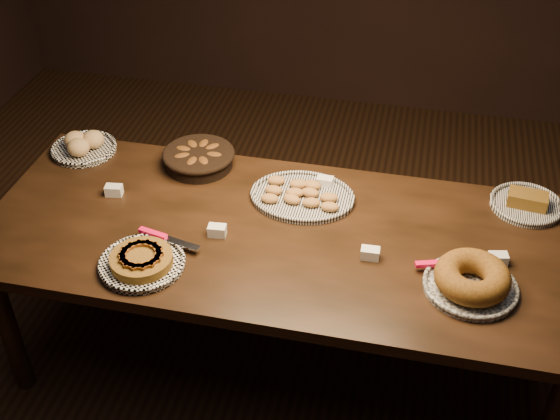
% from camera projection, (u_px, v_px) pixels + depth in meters
% --- Properties ---
extents(ground, '(5.00, 5.00, 0.00)m').
position_uv_depth(ground, '(282.00, 358.00, 3.22)').
color(ground, black).
rests_on(ground, ground).
extents(buffet_table, '(2.40, 1.00, 0.75)m').
position_uv_depth(buffet_table, '(282.00, 246.00, 2.81)').
color(buffet_table, black).
rests_on(buffet_table, ground).
extents(apple_tart_plate, '(0.35, 0.34, 0.06)m').
position_uv_depth(apple_tart_plate, '(142.00, 261.00, 2.60)').
color(apple_tart_plate, white).
rests_on(apple_tart_plate, buffet_table).
extents(madeleine_platter, '(0.44, 0.35, 0.05)m').
position_uv_depth(madeleine_platter, '(302.00, 196.00, 2.93)').
color(madeleine_platter, black).
rests_on(madeleine_platter, buffet_table).
extents(bundt_cake_plate, '(0.37, 0.34, 0.11)m').
position_uv_depth(bundt_cake_plate, '(472.00, 280.00, 2.49)').
color(bundt_cake_plate, black).
rests_on(bundt_cake_plate, buffet_table).
extents(croissant_basket, '(0.39, 0.39, 0.08)m').
position_uv_depth(croissant_basket, '(199.00, 157.00, 3.11)').
color(croissant_basket, black).
rests_on(croissant_basket, buffet_table).
extents(bread_roll_plate, '(0.30, 0.30, 0.09)m').
position_uv_depth(bread_roll_plate, '(83.00, 145.00, 3.22)').
color(bread_roll_plate, white).
rests_on(bread_roll_plate, buffet_table).
extents(loaf_plate, '(0.30, 0.30, 0.07)m').
position_uv_depth(loaf_plate, '(527.00, 203.00, 2.89)').
color(loaf_plate, black).
rests_on(loaf_plate, buffet_table).
extents(tent_cards, '(1.65, 0.47, 0.04)m').
position_uv_depth(tent_cards, '(300.00, 221.00, 2.79)').
color(tent_cards, white).
rests_on(tent_cards, buffet_table).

